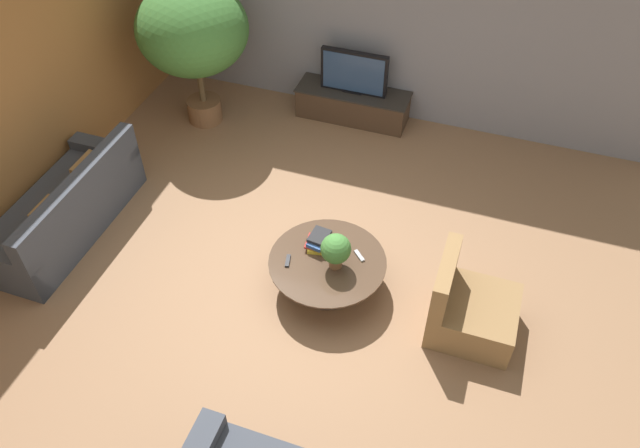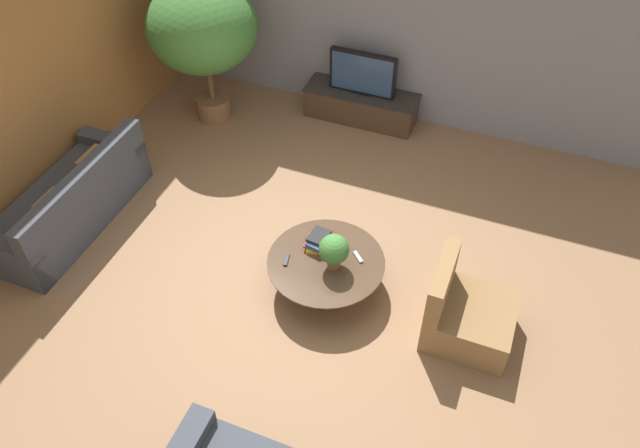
# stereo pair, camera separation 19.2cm
# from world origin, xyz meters

# --- Properties ---
(ground_plane) EXTENTS (24.00, 24.00, 0.00)m
(ground_plane) POSITION_xyz_m (0.00, 0.00, 0.00)
(ground_plane) COLOR #8C6647
(back_wall_stone) EXTENTS (7.40, 0.12, 3.00)m
(back_wall_stone) POSITION_xyz_m (0.00, 3.26, 1.50)
(back_wall_stone) COLOR gray
(back_wall_stone) RESTS_ON ground
(side_wall_left) EXTENTS (0.12, 7.40, 3.00)m
(side_wall_left) POSITION_xyz_m (-3.26, 0.20, 1.50)
(side_wall_left) COLOR #B2753D
(side_wall_left) RESTS_ON ground
(media_console) EXTENTS (1.53, 0.50, 0.42)m
(media_console) POSITION_xyz_m (-0.26, 2.94, 0.22)
(media_console) COLOR #473323
(media_console) RESTS_ON ground
(television) EXTENTS (0.90, 0.13, 0.58)m
(television) POSITION_xyz_m (-0.26, 2.94, 0.71)
(television) COLOR black
(television) RESTS_ON media_console
(coffee_table) EXTENTS (1.19, 1.19, 0.38)m
(coffee_table) POSITION_xyz_m (0.37, -0.02, 0.27)
(coffee_table) COLOR black
(coffee_table) RESTS_ON ground
(couch_by_wall) EXTENTS (0.84, 2.05, 0.84)m
(couch_by_wall) POSITION_xyz_m (-2.65, -0.18, 0.28)
(couch_by_wall) COLOR #3D424C
(couch_by_wall) RESTS_ON ground
(armchair_wicker) EXTENTS (0.80, 0.76, 0.86)m
(armchair_wicker) POSITION_xyz_m (1.82, -0.08, 0.27)
(armchair_wicker) COLOR olive
(armchair_wicker) RESTS_ON ground
(potted_palm_tall) EXTENTS (1.40, 1.40, 1.91)m
(potted_palm_tall) POSITION_xyz_m (-2.15, 2.24, 1.31)
(potted_palm_tall) COLOR brown
(potted_palm_tall) RESTS_ON ground
(potted_plant_tabletop) EXTENTS (0.30, 0.30, 0.40)m
(potted_plant_tabletop) POSITION_xyz_m (0.47, -0.06, 0.61)
(potted_plant_tabletop) COLOR brown
(potted_plant_tabletop) RESTS_ON coffee_table
(book_stack) EXTENTS (0.28, 0.30, 0.14)m
(book_stack) POSITION_xyz_m (0.23, 0.15, 0.45)
(book_stack) COLOR gold
(book_stack) RESTS_ON coffee_table
(remote_black) EXTENTS (0.08, 0.16, 0.02)m
(remote_black) POSITION_xyz_m (0.00, -0.16, 0.39)
(remote_black) COLOR black
(remote_black) RESTS_ON coffee_table
(remote_silver) EXTENTS (0.14, 0.14, 0.02)m
(remote_silver) POSITION_xyz_m (0.66, 0.14, 0.39)
(remote_silver) COLOR gray
(remote_silver) RESTS_ON coffee_table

